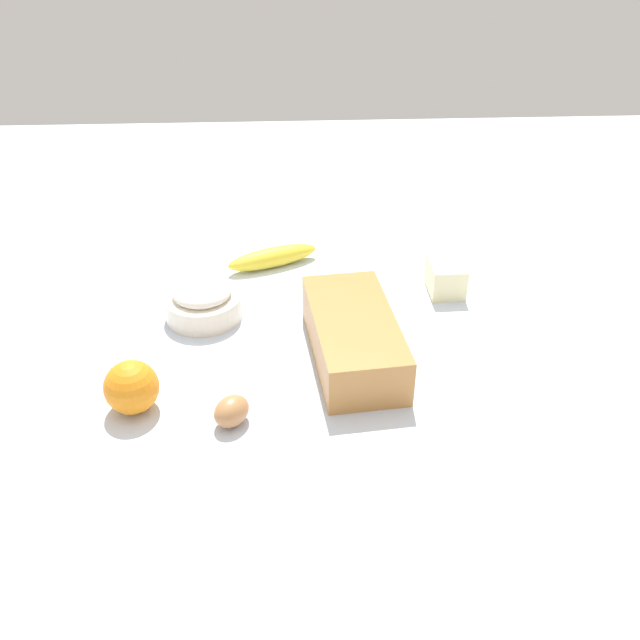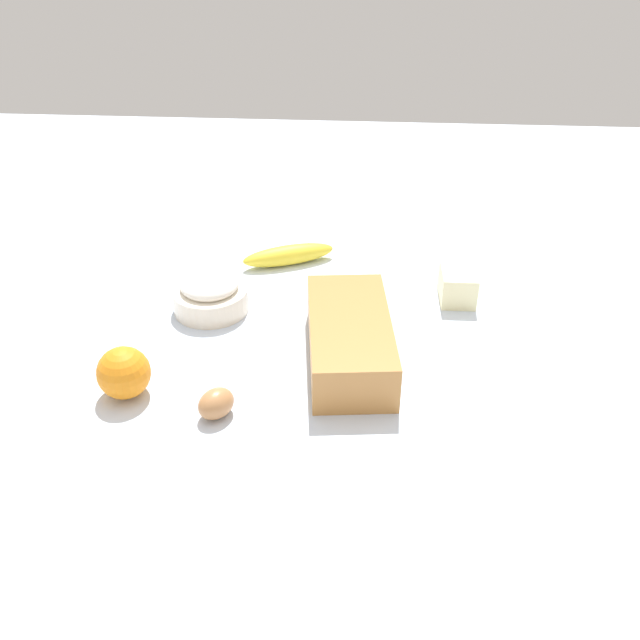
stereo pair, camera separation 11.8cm
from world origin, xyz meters
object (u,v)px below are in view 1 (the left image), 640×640
(orange_fruit, at_px, (132,387))
(egg_near_butter, at_px, (232,411))
(loaf_pan, at_px, (353,336))
(banana, at_px, (273,257))
(butter_block, at_px, (446,276))
(flour_bowl, at_px, (203,301))

(orange_fruit, xyz_separation_m, egg_near_butter, (-0.04, -0.15, -0.02))
(loaf_pan, height_order, banana, loaf_pan)
(loaf_pan, height_order, butter_block, loaf_pan)
(egg_near_butter, bearing_deg, loaf_pan, -51.21)
(butter_block, height_order, egg_near_butter, butter_block)
(banana, height_order, egg_near_butter, egg_near_butter)
(banana, height_order, butter_block, butter_block)
(loaf_pan, bearing_deg, flour_bowl, 56.24)
(banana, xyz_separation_m, orange_fruit, (-0.43, 0.21, 0.02))
(loaf_pan, bearing_deg, orange_fruit, 102.43)
(orange_fruit, distance_m, butter_block, 0.62)
(butter_block, relative_size, egg_near_butter, 1.53)
(loaf_pan, xyz_separation_m, butter_block, (0.20, -0.19, -0.01))
(banana, distance_m, butter_block, 0.35)
(loaf_pan, distance_m, banana, 0.34)
(flour_bowl, bearing_deg, egg_near_butter, -167.12)
(loaf_pan, height_order, orange_fruit, orange_fruit)
(orange_fruit, bearing_deg, flour_bowl, -18.28)
(loaf_pan, relative_size, banana, 1.54)
(flour_bowl, height_order, egg_near_butter, flour_bowl)
(orange_fruit, bearing_deg, butter_block, -59.20)
(banana, relative_size, butter_block, 2.11)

